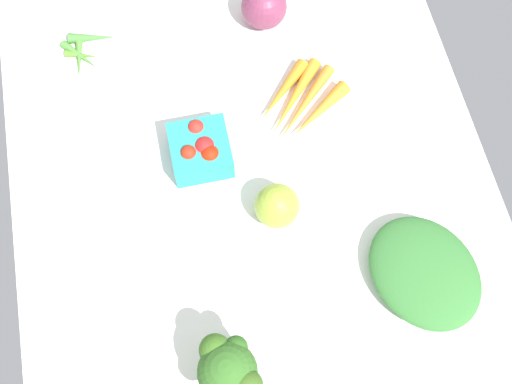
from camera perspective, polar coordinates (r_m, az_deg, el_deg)
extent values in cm
cube|color=white|center=(103.34, 0.00, -0.65)|extent=(104.00, 76.00, 2.00)
cone|color=orange|center=(109.95, 2.34, 8.83)|extent=(10.94, 11.03, 2.38)
cone|color=orange|center=(109.43, 3.37, 8.25)|extent=(13.61, 12.04, 2.28)
cone|color=orange|center=(109.05, 4.31, 7.70)|extent=(13.20, 12.98, 2.10)
cone|color=orange|center=(108.27, 5.56, 7.08)|extent=(9.56, 12.15, 2.62)
cylinder|color=#A3C98A|center=(93.35, -2.40, -15.89)|extent=(3.33, 3.33, 4.19)
sphere|color=#346925|center=(88.28, -2.53, -15.49)|extent=(8.07, 8.07, 8.07)
sphere|color=#2F6320|center=(88.23, -1.78, -13.50)|extent=(3.26, 3.26, 3.26)
sphere|color=#3B6A21|center=(88.19, -3.63, -13.65)|extent=(4.29, 4.29, 4.29)
sphere|color=#99B73A|center=(98.17, 1.86, -1.22)|extent=(6.94, 6.94, 6.94)
ellipsoid|color=#377835|center=(99.21, 14.60, -6.85)|extent=(22.63, 20.86, 4.50)
cone|color=#498D3A|center=(119.68, -14.14, 13.02)|extent=(3.26, 8.48, 1.88)
cone|color=#518F3B|center=(118.32, -15.22, 11.50)|extent=(7.03, 6.33, 1.46)
cone|color=#528836|center=(118.05, -15.28, 11.22)|extent=(7.39, 2.00, 1.30)
cone|color=#55892C|center=(118.32, -14.99, 11.53)|extent=(3.26, 6.13, 1.29)
sphere|color=#7F3452|center=(116.45, 0.72, 16.00)|extent=(7.97, 7.97, 7.97)
cube|color=teal|center=(103.36, -4.90, 3.64)|extent=(9.27, 9.27, 5.03)
sphere|color=red|center=(102.99, -5.29, 5.63)|extent=(2.68, 2.68, 2.68)
sphere|color=red|center=(101.62, -4.51, 3.95)|extent=(3.35, 3.35, 3.35)
sphere|color=red|center=(100.80, -5.95, 3.44)|extent=(2.48, 2.48, 2.48)
sphere|color=red|center=(100.91, -4.05, 3.27)|extent=(3.12, 3.12, 3.12)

